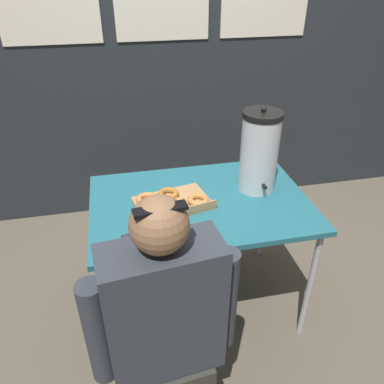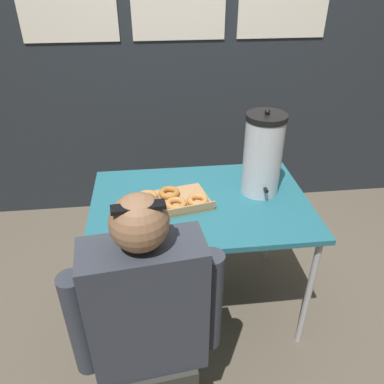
{
  "view_description": "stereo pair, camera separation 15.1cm",
  "coord_description": "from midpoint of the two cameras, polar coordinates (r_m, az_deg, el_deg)",
  "views": [
    {
      "loc": [
        -0.37,
        -1.56,
        1.79
      ],
      "look_at": [
        -0.04,
        0.0,
        0.8
      ],
      "focal_mm": 35.0,
      "sensor_mm": 36.0,
      "label": 1
    },
    {
      "loc": [
        -0.22,
        -1.58,
        1.79
      ],
      "look_at": [
        -0.04,
        0.0,
        0.8
      ],
      "focal_mm": 35.0,
      "sensor_mm": 36.0,
      "label": 2
    }
  ],
  "objects": [
    {
      "name": "ground_plane",
      "position": [
        2.4,
        2.92,
        -16.4
      ],
      "size": [
        12.0,
        12.0,
        0.0
      ],
      "primitive_type": "plane",
      "color": "brown"
    },
    {
      "name": "cell_phone",
      "position": [
        1.67,
        -7.18,
        -7.23
      ],
      "size": [
        0.11,
        0.15,
        0.01
      ],
      "rotation": [
        0.0,
        0.0,
        0.24
      ],
      "color": "black",
      "rests_on": "folding_table"
    },
    {
      "name": "folding_table",
      "position": [
        1.95,
        3.47,
        -2.85
      ],
      "size": [
        1.11,
        0.76,
        0.74
      ],
      "color": "#236675",
      "rests_on": "ground"
    },
    {
      "name": "coffee_urn",
      "position": [
        1.95,
        12.93,
        5.53
      ],
      "size": [
        0.2,
        0.23,
        0.45
      ],
      "color": "silver",
      "rests_on": "folding_table"
    },
    {
      "name": "donut_box",
      "position": [
        1.88,
        -0.96,
        -1.51
      ],
      "size": [
        0.41,
        0.32,
        0.05
      ],
      "rotation": [
        0.0,
        0.0,
        0.21
      ],
      "color": "tan",
      "rests_on": "folding_table"
    },
    {
      "name": "person_seated",
      "position": [
        1.54,
        -3.52,
        -20.92
      ],
      "size": [
        0.57,
        0.27,
        1.2
      ],
      "rotation": [
        0.0,
        0.0,
        3.25
      ],
      "color": "#33332D",
      "rests_on": "ground"
    },
    {
      "name": "back_wall",
      "position": [
        2.82,
        -0.42,
        23.09
      ],
      "size": [
        6.0,
        0.11,
        2.72
      ],
      "color": "#23282D",
      "rests_on": "ground"
    }
  ]
}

